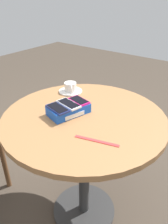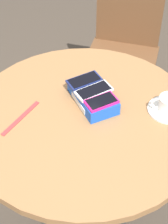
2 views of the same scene
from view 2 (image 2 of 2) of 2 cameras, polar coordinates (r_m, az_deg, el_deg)
ground_plane at (r=2.03m, az=0.00°, el=-16.60°), size 8.00×8.00×0.00m
round_table at (r=1.51m, az=0.00°, el=-4.73°), size 0.88×0.88×0.79m
phone_box at (r=1.43m, az=1.34°, el=2.34°), size 0.24×0.18×0.05m
phone_navy at (r=1.46m, az=0.03°, el=4.83°), size 0.09×0.14×0.01m
phone_white at (r=1.41m, az=1.50°, el=3.24°), size 0.09×0.15×0.01m
phone_magenta at (r=1.37m, az=2.66°, el=1.59°), size 0.09×0.13×0.01m
saucer at (r=1.45m, az=12.61°, el=0.35°), size 0.15×0.15×0.01m
coffee_cup at (r=1.43m, az=12.71°, el=1.31°), size 0.09×0.09×0.06m
lanyard_strap at (r=1.40m, az=-9.60°, el=-0.89°), size 0.07×0.20×0.00m
chair_near_window at (r=2.25m, az=5.88°, el=8.75°), size 0.56×0.56×0.90m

